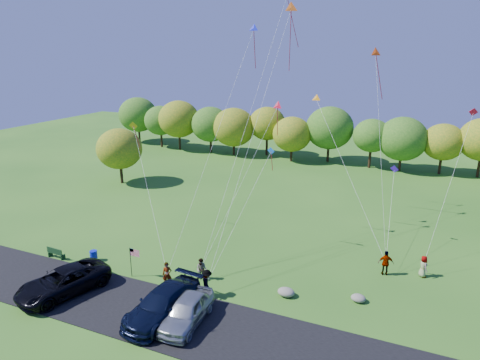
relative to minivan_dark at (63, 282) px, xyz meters
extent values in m
plane|color=#2A5E1A|center=(9.05, 4.50, -0.93)|extent=(140.00, 140.00, 0.00)
cube|color=black|center=(9.05, 0.50, -0.90)|extent=(44.00, 6.00, 0.06)
cylinder|color=#332212|center=(-25.15, 42.19, 0.53)|extent=(0.36, 0.36, 2.92)
ellipsoid|color=#275E19|center=(-25.15, 42.19, 3.72)|extent=(5.33, 5.33, 4.80)
cylinder|color=#332212|center=(-20.61, 42.46, 0.29)|extent=(0.36, 0.36, 2.45)
ellipsoid|color=#275E19|center=(-20.61, 42.46, 3.69)|extent=(6.69, 6.69, 6.02)
cylinder|color=#332212|center=(-16.30, 44.30, 0.56)|extent=(0.36, 0.36, 2.99)
ellipsoid|color=#356519|center=(-16.30, 44.30, 3.90)|extent=(5.66, 5.66, 5.10)
cylinder|color=#332212|center=(-11.39, 41.19, 0.24)|extent=(0.36, 0.36, 2.33)
ellipsoid|color=#275E19|center=(-11.39, 41.19, 3.11)|extent=(5.26, 5.26, 4.74)
cylinder|color=#332212|center=(-6.13, 42.62, 0.54)|extent=(0.36, 0.36, 2.94)
ellipsoid|color=#356519|center=(-6.13, 42.62, 3.91)|extent=(5.84, 5.84, 5.25)
cylinder|color=#332212|center=(-1.64, 44.32, 0.56)|extent=(0.36, 0.36, 2.99)
ellipsoid|color=#275E19|center=(-1.64, 44.32, 4.18)|extent=(6.52, 6.52, 5.87)
cylinder|color=#332212|center=(3.29, 41.47, 0.63)|extent=(0.36, 0.36, 3.12)
ellipsoid|color=#356519|center=(3.29, 41.47, 4.35)|extent=(6.65, 6.65, 5.98)
cylinder|color=#332212|center=(9.81, 43.29, 0.46)|extent=(0.36, 0.36, 2.79)
ellipsoid|color=#275E19|center=(9.81, 43.29, 3.88)|extent=(6.22, 6.22, 5.60)
cylinder|color=#332212|center=(13.42, 40.80, 0.48)|extent=(0.36, 0.36, 2.81)
ellipsoid|color=#356519|center=(13.42, 40.80, 3.80)|extent=(5.89, 5.89, 5.30)
cylinder|color=#332212|center=(18.98, 41.04, 0.24)|extent=(0.36, 0.36, 2.34)
ellipsoid|color=#356519|center=(18.98, 41.04, 3.09)|extent=(5.15, 5.15, 4.64)
cylinder|color=#332212|center=(24.80, 42.57, 0.54)|extent=(0.36, 0.36, 2.95)
ellipsoid|color=#356519|center=(24.80, 42.57, 4.26)|extent=(6.88, 6.88, 6.19)
cylinder|color=#332212|center=(-12.95, 22.50, 0.37)|extent=(0.36, 0.36, 2.60)
ellipsoid|color=#356519|center=(-12.95, 22.50, 3.49)|extent=(5.60, 5.60, 5.04)
imported|color=black|center=(0.00, 0.00, 0.00)|extent=(4.57, 6.83, 1.74)
imported|color=black|center=(7.77, 0.43, 0.02)|extent=(3.04, 6.35, 1.78)
imported|color=#A5A9AF|center=(9.47, 0.47, -0.03)|extent=(2.32, 5.06, 1.68)
imported|color=#4C4C59|center=(5.96, 3.70, -0.02)|extent=(0.79, 0.70, 1.83)
imported|color=#4C4C59|center=(7.78, 5.44, -0.09)|extent=(0.87, 0.70, 1.68)
imported|color=#4C4C59|center=(9.14, 3.70, 0.04)|extent=(1.40, 1.39, 1.94)
imported|color=#4C4C59|center=(19.97, 11.58, 0.03)|extent=(1.21, 0.71, 1.93)
imported|color=#4C4C59|center=(22.53, 12.42, -0.11)|extent=(0.86, 0.96, 1.65)
cube|color=#143718|center=(-4.64, 3.80, -0.55)|extent=(1.64, 0.19, 0.05)
cube|color=#143718|center=(-4.64, 3.64, -0.28)|extent=(1.64, 0.14, 0.50)
cube|color=#143718|center=(-5.33, 3.80, -0.74)|extent=(0.09, 0.41, 0.38)
cube|color=#143718|center=(-3.96, 3.80, -0.74)|extent=(0.09, 0.41, 0.38)
cylinder|color=#0C19B6|center=(-1.53, 4.62, -0.50)|extent=(0.57, 0.57, 0.85)
cylinder|color=black|center=(2.77, 3.80, 0.23)|extent=(0.05, 0.05, 2.31)
cube|color=red|center=(3.19, 3.80, 1.06)|extent=(0.83, 0.56, 0.02)
cube|color=navy|center=(2.94, 3.81, 1.23)|extent=(0.33, 0.02, 0.26)
ellipsoid|color=gray|center=(14.09, 5.84, -0.64)|extent=(1.18, 0.93, 0.59)
ellipsoid|color=slate|center=(18.71, 7.13, -0.68)|extent=(0.98, 0.81, 0.51)
cone|color=#CD5B16|center=(9.62, 19.34, 18.71)|extent=(1.40, 1.10, 1.11)
cone|color=#151FD2|center=(7.88, 14.95, 16.86)|extent=(0.91, 0.58, 0.76)
cone|color=#FF9A10|center=(12.38, 18.73, 11.11)|extent=(0.88, 0.54, 0.74)
cone|color=#C43F0D|center=(17.41, 15.93, 14.99)|extent=(0.92, 0.71, 0.82)
cube|color=red|center=(24.67, 17.68, 10.70)|extent=(0.65, 0.21, 0.64)
cube|color=yellow|center=(-2.26, 11.77, 8.74)|extent=(0.83, 0.28, 0.80)
cube|color=#3A12B7|center=(19.51, 17.82, 5.65)|extent=(0.69, 0.28, 0.68)
cone|color=red|center=(9.99, 15.16, 10.74)|extent=(0.89, 0.42, 0.82)
cube|color=#1C6FFF|center=(10.45, 12.45, 7.50)|extent=(0.65, 0.23, 0.64)
camera|label=1|loc=(21.47, -18.91, 15.13)|focal=32.00mm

